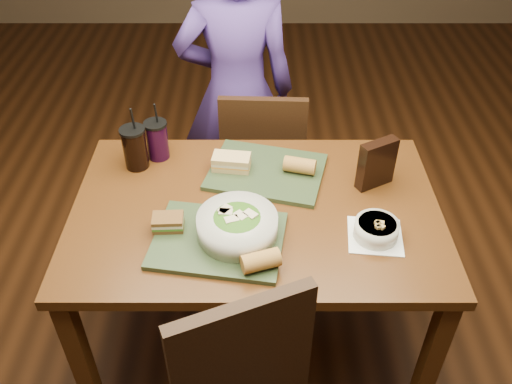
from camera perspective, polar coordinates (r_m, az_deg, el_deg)
ground at (r=2.47m, az=0.00°, el=-14.86°), size 6.00×6.00×0.00m
dining_table at (r=1.97m, az=0.00°, el=-3.60°), size 1.30×0.85×0.75m
chair_far at (r=2.57m, az=0.67°, el=3.26°), size 0.40×0.40×0.88m
diner at (r=2.57m, az=-2.05°, el=10.32°), size 0.58×0.40×1.51m
tray_near at (r=1.78m, az=-3.98°, el=-5.08°), size 0.46×0.38×0.02m
tray_far at (r=2.06m, az=1.11°, el=2.14°), size 0.49×0.41×0.02m
salad_bowl at (r=1.76m, az=-1.99°, el=-3.43°), size 0.26×0.26×0.09m
soup_bowl at (r=1.82m, az=12.55°, el=-3.85°), size 0.19×0.19×0.07m
sandwich_near at (r=1.82m, az=-9.24°, el=-3.16°), size 0.10×0.07×0.05m
sandwich_far at (r=2.05m, az=-2.60°, el=3.18°), size 0.15×0.09×0.06m
baguette_near at (r=1.66m, az=0.50°, el=-7.24°), size 0.13×0.09×0.06m
baguette_far at (r=2.03m, az=4.62°, el=2.80°), size 0.13×0.09×0.06m
cup_cola at (r=2.10m, az=-12.63°, el=4.58°), size 0.10×0.10×0.26m
cup_berry at (r=2.14m, az=-10.37°, el=5.44°), size 0.09×0.09×0.24m
chip_bag at (r=2.00m, az=12.58°, el=2.92°), size 0.15×0.11×0.19m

